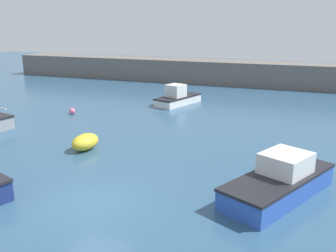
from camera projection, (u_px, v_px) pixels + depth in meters
ground_plane at (94, 204)px, 14.98m from camera, size 120.00×120.00×0.20m
harbor_breakwater at (237, 73)px, 42.51m from camera, size 56.96×3.88×2.57m
motorboat_with_cabin at (177, 98)px, 32.28m from camera, size 3.14×4.93×1.76m
dinghy_near_pier at (85, 142)px, 20.92m from camera, size 1.37×1.99×0.90m
motorboat_grey_hull at (280, 181)px, 15.30m from camera, size 4.38×6.09×1.79m
mooring_buoy_pink at (72, 111)px, 29.00m from camera, size 0.47×0.47×0.47m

